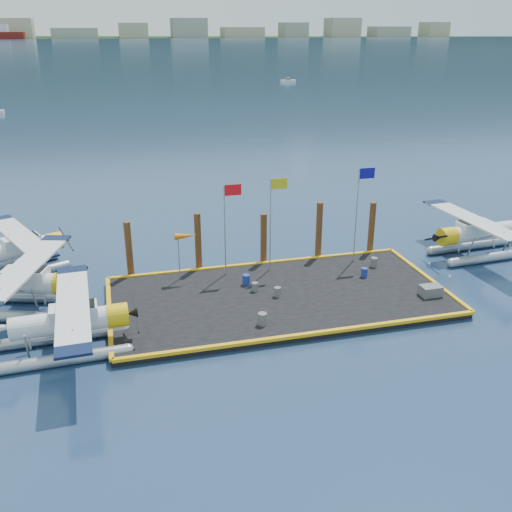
{
  "coord_description": "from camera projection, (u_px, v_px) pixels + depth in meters",
  "views": [
    {
      "loc": [
        -9.21,
        -29.74,
        15.45
      ],
      "look_at": [
        -0.93,
        2.0,
        2.23
      ],
      "focal_mm": 40.0,
      "sensor_mm": 36.0,
      "label": 1
    }
  ],
  "objects": [
    {
      "name": "far_backdrop",
      "position": [
        185.0,
        29.0,
        1646.62
      ],
      "size": [
        3050.0,
        2050.0,
        810.0
      ],
      "color": "black",
      "rests_on": "ground"
    },
    {
      "name": "drum_1",
      "position": [
        277.0,
        292.0,
        34.15
      ],
      "size": [
        0.41,
        0.41,
        0.58
      ],
      "primitive_type": "cylinder",
      "color": "#59585D",
      "rests_on": "dock"
    },
    {
      "name": "flagpole_yellow",
      "position": [
        273.0,
        210.0,
        36.51
      ],
      "size": [
        1.14,
        0.08,
        6.2
      ],
      "color": "#9999A2",
      "rests_on": "dock"
    },
    {
      "name": "piling_2",
      "position": [
        264.0,
        241.0,
        38.87
      ],
      "size": [
        0.44,
        0.44,
        3.8
      ],
      "primitive_type": "cylinder",
      "color": "#452013",
      "rests_on": "ground"
    },
    {
      "name": "piling_0",
      "position": [
        129.0,
        251.0,
        36.73
      ],
      "size": [
        0.44,
        0.44,
        4.0
      ],
      "primitive_type": "cylinder",
      "color": "#452013",
      "rests_on": "ground"
    },
    {
      "name": "windsock",
      "position": [
        185.0,
        237.0,
        35.65
      ],
      "size": [
        1.4,
        0.44,
        3.12
      ],
      "color": "#9999A2",
      "rests_on": "dock"
    },
    {
      "name": "dock",
      "position": [
        279.0,
        297.0,
        34.55
      ],
      "size": [
        20.0,
        10.0,
        0.4
      ],
      "primitive_type": "cube",
      "color": "black",
      "rests_on": "ground"
    },
    {
      "name": "drum_3",
      "position": [
        262.0,
        319.0,
        30.88
      ],
      "size": [
        0.48,
        0.48,
        0.68
      ],
      "primitive_type": "cylinder",
      "color": "#59585D",
      "rests_on": "dock"
    },
    {
      "name": "drum_5",
      "position": [
        246.0,
        280.0,
        35.73
      ],
      "size": [
        0.46,
        0.46,
        0.64
      ],
      "primitive_type": "cylinder",
      "color": "navy",
      "rests_on": "dock"
    },
    {
      "name": "drum_2",
      "position": [
        364.0,
        272.0,
        36.85
      ],
      "size": [
        0.41,
        0.41,
        0.58
      ],
      "primitive_type": "cylinder",
      "color": "navy",
      "rests_on": "dock"
    },
    {
      "name": "piling_3",
      "position": [
        319.0,
        232.0,
        39.72
      ],
      "size": [
        0.44,
        0.44,
        4.3
      ],
      "primitive_type": "cylinder",
      "color": "#452013",
      "rests_on": "ground"
    },
    {
      "name": "seaplane_d",
      "position": [
        478.0,
        235.0,
        40.71
      ],
      "size": [
        9.54,
        10.52,
        3.73
      ],
      "rotation": [
        0.0,
        0.0,
        1.63
      ],
      "color": "#959CA3",
      "rests_on": "ground"
    },
    {
      "name": "piling_4",
      "position": [
        371.0,
        229.0,
        40.71
      ],
      "size": [
        0.44,
        0.44,
        4.0
      ],
      "primitive_type": "cylinder",
      "color": "#452013",
      "rests_on": "ground"
    },
    {
      "name": "crate",
      "position": [
        431.0,
        291.0,
        34.26
      ],
      "size": [
        1.25,
        0.83,
        0.62
      ],
      "primitive_type": "cube",
      "color": "#59585D",
      "rests_on": "dock"
    },
    {
      "name": "seaplane_a",
      "position": [
        67.0,
        325.0,
        28.54
      ],
      "size": [
        9.13,
        10.06,
        3.58
      ],
      "rotation": [
        0.0,
        0.0,
        -1.53
      ],
      "color": "#959CA3",
      "rests_on": "ground"
    },
    {
      "name": "ground",
      "position": [
        279.0,
        300.0,
        34.62
      ],
      "size": [
        4000.0,
        4000.0,
        0.0
      ],
      "primitive_type": "plane",
      "color": "navy",
      "rests_on": "ground"
    },
    {
      "name": "drum_0",
      "position": [
        255.0,
        287.0,
        34.84
      ],
      "size": [
        0.39,
        0.39,
        0.55
      ],
      "primitive_type": "cylinder",
      "color": "#59585D",
      "rests_on": "dock"
    },
    {
      "name": "drum_4",
      "position": [
        374.0,
        262.0,
        38.39
      ],
      "size": [
        0.45,
        0.45,
        0.63
      ],
      "primitive_type": "cylinder",
      "color": "#59585D",
      "rests_on": "dock"
    },
    {
      "name": "seaplane_c",
      "position": [
        16.0,
        252.0,
        37.74
      ],
      "size": [
        9.35,
        9.83,
        3.59
      ],
      "rotation": [
        0.0,
        0.0,
        -1.16
      ],
      "color": "#959CA3",
      "rests_on": "ground"
    },
    {
      "name": "flagpole_red",
      "position": [
        228.0,
        216.0,
        35.85
      ],
      "size": [
        1.14,
        0.08,
        6.0
      ],
      "color": "#9999A2",
      "rests_on": "dock"
    },
    {
      "name": "piling_1",
      "position": [
        198.0,
        244.0,
        37.75
      ],
      "size": [
        0.44,
        0.44,
        4.2
      ],
      "primitive_type": "cylinder",
      "color": "#452013",
      "rests_on": "ground"
    },
    {
      "name": "seaplane_b",
      "position": [
        20.0,
        286.0,
        32.64
      ],
      "size": [
        9.9,
        10.6,
        3.79
      ],
      "rotation": [
        0.0,
        0.0,
        -1.87
      ],
      "color": "#959CA3",
      "rests_on": "ground"
    },
    {
      "name": "flagpole_blue",
      "position": [
        360.0,
        201.0,
        37.85
      ],
      "size": [
        1.14,
        0.08,
        6.5
      ],
      "color": "#9999A2",
      "rests_on": "dock"
    },
    {
      "name": "dock_bumpers",
      "position": [
        279.0,
        293.0,
        34.44
      ],
      "size": [
        20.25,
        10.25,
        0.18
      ],
      "primitive_type": null,
      "color": "#E6A10D",
      "rests_on": "dock"
    }
  ]
}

